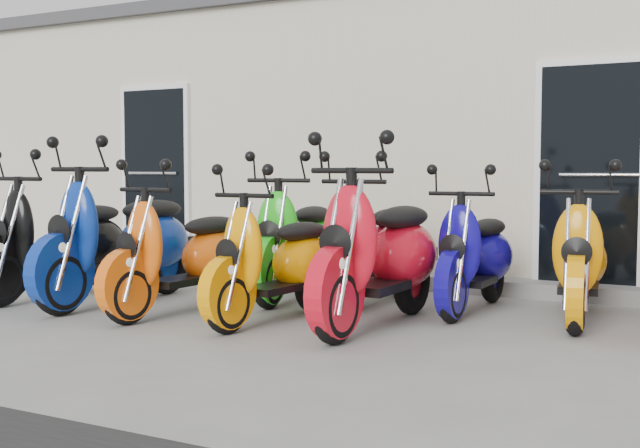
# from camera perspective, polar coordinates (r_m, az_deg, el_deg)

# --- Properties ---
(ground) EXTENTS (80.00, 80.00, 0.00)m
(ground) POSITION_cam_1_polar(r_m,az_deg,el_deg) (6.93, -2.33, -6.51)
(ground) COLOR gray
(ground) RESTS_ON ground
(building) EXTENTS (14.00, 6.00, 3.20)m
(building) POSITION_cam_1_polar(r_m,az_deg,el_deg) (11.61, 10.71, 5.59)
(building) COLOR beige
(building) RESTS_ON ground
(roof_cap) EXTENTS (14.20, 6.20, 0.16)m
(roof_cap) POSITION_cam_1_polar(r_m,az_deg,el_deg) (11.78, 10.82, 13.79)
(roof_cap) COLOR #3F3F42
(roof_cap) RESTS_ON building
(front_step) EXTENTS (14.00, 0.40, 0.15)m
(front_step) POSITION_cam_1_polar(r_m,az_deg,el_deg) (8.70, 4.38, -3.86)
(front_step) COLOR gray
(front_step) RESTS_ON ground
(door_left) EXTENTS (1.07, 0.08, 2.22)m
(door_left) POSITION_cam_1_polar(r_m,az_deg,el_deg) (10.43, -11.62, 3.90)
(door_left) COLOR black
(door_left) RESTS_ON front_step
(scooter_front_black) EXTENTS (0.84, 1.99, 1.44)m
(scooter_front_black) POSITION_cam_1_polar(r_m,az_deg,el_deg) (8.19, -18.15, 0.00)
(scooter_front_black) COLOR black
(scooter_front_black) RESTS_ON ground
(scooter_front_blue) EXTENTS (0.84, 2.13, 1.55)m
(scooter_front_blue) POSITION_cam_1_polar(r_m,az_deg,el_deg) (7.65, -14.07, 0.22)
(scooter_front_blue) COLOR navy
(scooter_front_blue) RESTS_ON ground
(scooter_front_orange_a) EXTENTS (0.87, 1.88, 1.34)m
(scooter_front_orange_a) POSITION_cam_1_polar(r_m,az_deg,el_deg) (7.02, -9.80, -0.89)
(scooter_front_orange_a) COLOR #FF640F
(scooter_front_orange_a) RESTS_ON ground
(scooter_front_orange_b) EXTENTS (0.82, 1.82, 1.30)m
(scooter_front_orange_b) POSITION_cam_1_polar(r_m,az_deg,el_deg) (6.57, -3.21, -1.36)
(scooter_front_orange_b) COLOR #FF9A02
(scooter_front_orange_b) RESTS_ON ground
(scooter_front_red) EXTENTS (0.84, 2.11, 1.54)m
(scooter_front_red) POSITION_cam_1_polar(r_m,az_deg,el_deg) (6.32, 4.24, -0.48)
(scooter_front_red) COLOR red
(scooter_front_red) RESTS_ON ground
(scooter_back_green) EXTENTS (0.93, 2.00, 1.43)m
(scooter_back_green) POSITION_cam_1_polar(r_m,az_deg,el_deg) (7.75, -1.66, -0.08)
(scooter_back_green) COLOR #20CB18
(scooter_back_green) RESTS_ON ground
(scooter_back_red) EXTENTS (0.70, 1.92, 1.42)m
(scooter_back_red) POSITION_cam_1_polar(r_m,az_deg,el_deg) (7.39, 3.85, -0.31)
(scooter_back_red) COLOR red
(scooter_back_red) RESTS_ON ground
(scooter_back_blue) EXTENTS (0.66, 1.77, 1.30)m
(scooter_back_blue) POSITION_cam_1_polar(r_m,az_deg,el_deg) (7.14, 10.98, -1.00)
(scooter_back_blue) COLOR #110983
(scooter_back_blue) RESTS_ON ground
(scooter_back_yellow) EXTENTS (0.90, 1.88, 1.34)m
(scooter_back_yellow) POSITION_cam_1_polar(r_m,az_deg,el_deg) (6.91, 17.99, -1.14)
(scooter_back_yellow) COLOR orange
(scooter_back_yellow) RESTS_ON ground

